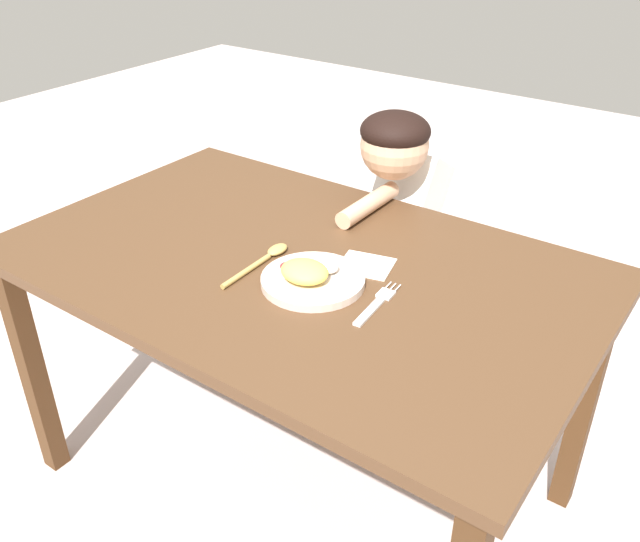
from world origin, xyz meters
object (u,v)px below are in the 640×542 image
Objects in this scene: fork at (376,304)px; spoon at (265,258)px; person at (402,240)px; plate at (311,277)px.

spoon is (-0.30, 0.01, 0.00)m from fork.
person reaches higher than fork.
fork is 0.19× the size of person.
plate is at bearing 89.58° from fork.
fork is 0.82× the size of spoon.
spoon is at bearing 83.63° from fork.
person reaches higher than plate.
spoon is at bearing 84.80° from person.
person is at bearing 99.20° from plate.
fork is (0.16, 0.01, -0.02)m from plate.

